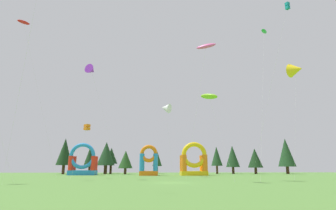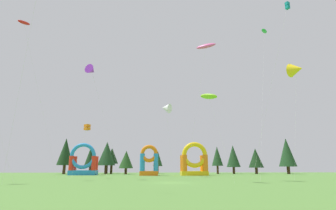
% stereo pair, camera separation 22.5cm
% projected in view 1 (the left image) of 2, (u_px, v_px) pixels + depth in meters
% --- Properties ---
extents(ground_plane, '(120.00, 120.00, 0.00)m').
position_uv_depth(ground_plane, '(173.00, 183.00, 33.71)').
color(ground_plane, '#548438').
extents(kite_orange_box, '(2.22, 2.63, 9.28)m').
position_uv_depth(kite_orange_box, '(87.00, 127.00, 47.63)').
color(kite_orange_box, orange).
rests_on(kite_orange_box, ground_plane).
extents(kite_purple_delta, '(7.28, 3.71, 19.47)m').
position_uv_depth(kite_purple_delta, '(91.00, 70.00, 47.42)').
color(kite_purple_delta, purple).
rests_on(kite_purple_delta, ground_plane).
extents(kite_yellow_delta, '(4.76, 3.44, 19.19)m').
position_uv_depth(kite_yellow_delta, '(296.00, 70.00, 45.36)').
color(kite_yellow_delta, yellow).
rests_on(kite_yellow_delta, ground_plane).
extents(kite_pink_parafoil, '(5.20, 3.75, 22.03)m').
position_uv_depth(kite_pink_parafoil, '(206.00, 46.00, 44.62)').
color(kite_pink_parafoil, '#EA599E').
rests_on(kite_pink_parafoil, ground_plane).
extents(kite_green_parafoil, '(7.19, 10.03, 26.52)m').
position_uv_depth(kite_green_parafoil, '(264.00, 32.00, 49.23)').
color(kite_green_parafoil, green).
rests_on(kite_green_parafoil, ground_plane).
extents(kite_red_parafoil, '(7.10, 6.67, 26.86)m').
position_uv_depth(kite_red_parafoil, '(24.00, 23.00, 47.08)').
color(kite_red_parafoil, red).
rests_on(kite_red_parafoil, ground_plane).
extents(kite_teal_box, '(4.28, 9.76, 26.65)m').
position_uv_depth(kite_teal_box, '(287.00, 7.00, 41.51)').
color(kite_teal_box, '#0C7F7A').
rests_on(kite_teal_box, ground_plane).
extents(kite_lime_parafoil, '(3.61, 4.55, 12.33)m').
position_uv_depth(kite_lime_parafoil, '(209.00, 96.00, 37.76)').
color(kite_lime_parafoil, '#8CD826').
rests_on(kite_lime_parafoil, ground_plane).
extents(kite_white_delta, '(3.25, 4.59, 15.43)m').
position_uv_depth(kite_white_delta, '(166.00, 108.00, 57.73)').
color(kite_white_delta, white).
rests_on(kite_white_delta, ground_plane).
extents(inflatable_yellow_castle, '(6.06, 4.55, 7.51)m').
position_uv_depth(inflatable_yellow_castle, '(194.00, 163.00, 62.37)').
color(inflatable_yellow_castle, yellow).
rests_on(inflatable_yellow_castle, ground_plane).
extents(inflatable_blue_arch, '(4.15, 3.73, 6.86)m').
position_uv_depth(inflatable_blue_arch, '(149.00, 164.00, 61.97)').
color(inflatable_blue_arch, orange).
rests_on(inflatable_blue_arch, ground_plane).
extents(inflatable_orange_dome, '(6.33, 3.83, 7.52)m').
position_uv_depth(inflatable_orange_dome, '(83.00, 163.00, 64.74)').
color(inflatable_orange_dome, '#268CD8').
rests_on(inflatable_orange_dome, ground_plane).
extents(tree_row_0, '(4.28, 4.28, 9.74)m').
position_uv_depth(tree_row_0, '(65.00, 152.00, 74.85)').
color(tree_row_0, '#4C331E').
rests_on(tree_row_0, ground_plane).
extents(tree_row_1, '(3.06, 3.06, 7.50)m').
position_uv_depth(tree_row_1, '(90.00, 156.00, 73.77)').
color(tree_row_1, '#4C331E').
rests_on(tree_row_1, ground_plane).
extents(tree_row_2, '(4.95, 4.95, 8.84)m').
position_uv_depth(tree_row_2, '(106.00, 154.00, 75.95)').
color(tree_row_2, '#4C331E').
rests_on(tree_row_2, ground_plane).
extents(tree_row_3, '(3.69, 3.69, 7.25)m').
position_uv_depth(tree_row_3, '(111.00, 156.00, 77.44)').
color(tree_row_3, '#4C331E').
rests_on(tree_row_3, ground_plane).
extents(tree_row_4, '(3.89, 3.89, 6.24)m').
position_uv_depth(tree_row_4, '(126.00, 160.00, 73.19)').
color(tree_row_4, '#4C331E').
rests_on(tree_row_4, ground_plane).
extents(tree_row_5, '(2.77, 2.77, 6.36)m').
position_uv_depth(tree_row_5, '(157.00, 159.00, 78.44)').
color(tree_row_5, '#4C331E').
rests_on(tree_row_5, ground_plane).
extents(tree_row_6, '(3.11, 3.11, 7.49)m').
position_uv_depth(tree_row_6, '(217.00, 156.00, 75.55)').
color(tree_row_6, '#4C331E').
rests_on(tree_row_6, ground_plane).
extents(tree_row_7, '(3.86, 3.86, 7.91)m').
position_uv_depth(tree_row_7, '(232.00, 156.00, 76.86)').
color(tree_row_7, '#4C331E').
rests_on(tree_row_7, ground_plane).
extents(tree_row_8, '(4.10, 4.10, 7.00)m').
position_uv_depth(tree_row_8, '(255.00, 158.00, 76.05)').
color(tree_row_8, '#4C331E').
rests_on(tree_row_8, ground_plane).
extents(tree_row_9, '(4.73, 4.73, 9.85)m').
position_uv_depth(tree_row_9, '(286.00, 152.00, 76.35)').
color(tree_row_9, '#4C331E').
rests_on(tree_row_9, ground_plane).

